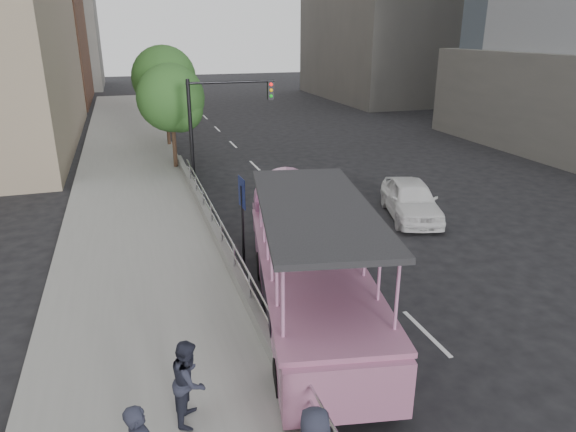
# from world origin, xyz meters

# --- Properties ---
(ground) EXTENTS (160.00, 160.00, 0.00)m
(ground) POSITION_xyz_m (0.00, 0.00, 0.00)
(ground) COLOR black
(sidewalk) EXTENTS (5.50, 80.00, 0.30)m
(sidewalk) POSITION_xyz_m (-5.75, 10.00, 0.15)
(sidewalk) COLOR #989893
(sidewalk) RESTS_ON ground
(kerb_wall) EXTENTS (0.24, 30.00, 0.36)m
(kerb_wall) POSITION_xyz_m (-3.12, 2.00, 0.48)
(kerb_wall) COLOR gray
(kerb_wall) RESTS_ON sidewalk
(guardrail) EXTENTS (0.07, 22.00, 0.71)m
(guardrail) POSITION_xyz_m (-3.12, 2.00, 1.14)
(guardrail) COLOR silver
(guardrail) RESTS_ON kerb_wall
(duck_boat) EXTENTS (4.28, 10.49, 3.39)m
(duck_boat) POSITION_xyz_m (-1.42, 0.46, 1.26)
(duck_boat) COLOR black
(duck_boat) RESTS_ON ground
(car) EXTENTS (3.08, 4.93, 1.57)m
(car) POSITION_xyz_m (5.03, 5.77, 0.78)
(car) COLOR white
(car) RESTS_ON ground
(pedestrian_mid) EXTENTS (0.86, 0.98, 1.70)m
(pedestrian_mid) POSITION_xyz_m (-5.15, -3.59, 1.15)
(pedestrian_mid) COLOR #262939
(pedestrian_mid) RESTS_ON sidewalk
(parking_sign) EXTENTS (0.09, 0.68, 3.00)m
(parking_sign) POSITION_xyz_m (-2.54, 3.33, 1.86)
(parking_sign) COLOR black
(parking_sign) RESTS_ON ground
(traffic_signal) EXTENTS (4.20, 0.32, 5.20)m
(traffic_signal) POSITION_xyz_m (-1.70, 12.50, 3.50)
(traffic_signal) COLOR black
(traffic_signal) RESTS_ON ground
(street_tree_near) EXTENTS (3.52, 3.52, 5.72)m
(street_tree_near) POSITION_xyz_m (-3.30, 15.93, 3.82)
(street_tree_near) COLOR #332317
(street_tree_near) RESTS_ON ground
(street_tree_far) EXTENTS (3.97, 3.97, 6.45)m
(street_tree_far) POSITION_xyz_m (-3.10, 21.93, 4.31)
(street_tree_far) COLOR #332317
(street_tree_far) RESTS_ON ground
(midrise_stone_b) EXTENTS (16.00, 14.00, 20.00)m
(midrise_stone_b) POSITION_xyz_m (-16.00, 64.00, 10.00)
(midrise_stone_b) COLOR slate
(midrise_stone_b) RESTS_ON ground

